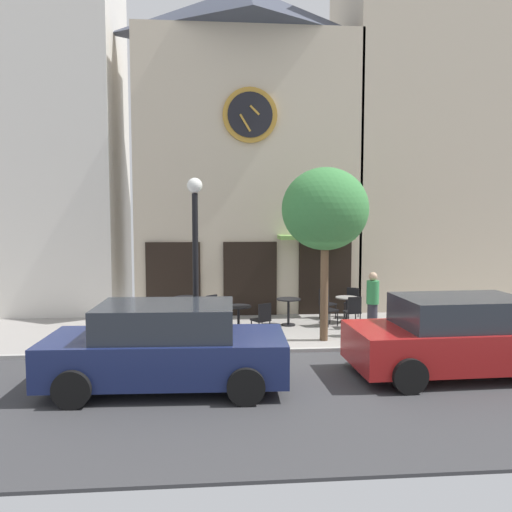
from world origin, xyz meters
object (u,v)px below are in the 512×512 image
(street_tree, at_px, (325,210))
(cafe_table_leftmost, at_px, (186,305))
(street_lamp, at_px, (195,262))
(cafe_chair_mid_row, at_px, (326,301))
(cafe_chair_right_end, at_px, (353,310))
(parked_car_red, at_px, (460,337))
(cafe_table_center_left, at_px, (238,314))
(cafe_table_rightmost, at_px, (347,305))
(pedestrian_green, at_px, (373,303))
(parked_car_navy, at_px, (166,347))
(cafe_chair_facing_street, at_px, (352,300))
(cafe_chair_near_tree, at_px, (209,308))
(cafe_table_near_curb, at_px, (288,307))
(cafe_chair_facing_wall, at_px, (327,307))
(cafe_chair_outer, at_px, (262,317))

(street_tree, relative_size, cafe_table_leftmost, 5.63)
(street_lamp, height_order, cafe_chair_mid_row, street_lamp)
(street_tree, xyz_separation_m, cafe_chair_mid_row, (0.65, 2.64, -2.73))
(cafe_chair_right_end, bearing_deg, parked_car_red, -76.53)
(cafe_table_center_left, bearing_deg, cafe_chair_right_end, 3.12)
(cafe_table_rightmost, height_order, pedestrian_green, pedestrian_green)
(street_lamp, relative_size, parked_car_navy, 0.92)
(street_lamp, relative_size, cafe_chair_facing_street, 4.45)
(cafe_chair_right_end, bearing_deg, cafe_chair_mid_row, 106.91)
(cafe_chair_near_tree, bearing_deg, cafe_table_rightmost, 2.25)
(parked_car_navy, bearing_deg, pedestrian_green, 35.24)
(cafe_table_center_left, height_order, cafe_chair_near_tree, cafe_chair_near_tree)
(street_tree, relative_size, parked_car_red, 0.99)
(cafe_chair_near_tree, xyz_separation_m, cafe_chair_mid_row, (3.52, 0.80, 0.00))
(parked_car_navy, bearing_deg, cafe_chair_near_tree, 81.55)
(cafe_table_near_curb, distance_m, cafe_table_rightmost, 1.77)
(cafe_chair_near_tree, xyz_separation_m, cafe_chair_right_end, (3.96, -0.65, 0.00))
(parked_car_navy, bearing_deg, cafe_chair_facing_street, 49.17)
(street_tree, relative_size, cafe_chair_facing_street, 4.78)
(cafe_table_leftmost, xyz_separation_m, parked_car_navy, (-0.07, -5.52, 0.23))
(street_lamp, xyz_separation_m, cafe_chair_mid_row, (3.82, 2.98, -1.51))
(street_tree, bearing_deg, cafe_table_near_curb, 109.71)
(street_lamp, distance_m, cafe_table_leftmost, 3.09)
(pedestrian_green, bearing_deg, cafe_table_rightmost, 97.53)
(cafe_table_leftmost, xyz_separation_m, parked_car_red, (5.61, -5.24, 0.23))
(street_lamp, xyz_separation_m, cafe_table_center_left, (1.08, 1.37, -1.53))
(cafe_chair_facing_wall, bearing_deg, cafe_table_near_curb, 170.76)
(street_tree, relative_size, parked_car_navy, 0.99)
(cafe_table_leftmost, distance_m, cafe_chair_facing_wall, 4.05)
(cafe_table_near_curb, distance_m, pedestrian_green, 2.47)
(cafe_table_leftmost, xyz_separation_m, pedestrian_green, (4.89, -2.02, 0.33))
(cafe_table_rightmost, relative_size, parked_car_navy, 0.17)
(cafe_table_near_curb, bearing_deg, cafe_table_leftmost, 168.91)
(cafe_chair_facing_street, bearing_deg, cafe_chair_near_tree, -168.69)
(cafe_chair_mid_row, bearing_deg, parked_car_navy, -126.21)
(cafe_table_center_left, distance_m, cafe_chair_mid_row, 3.18)
(cafe_chair_outer, relative_size, cafe_chair_right_end, 1.00)
(street_tree, xyz_separation_m, cafe_table_rightmost, (1.12, 2.00, -2.76))
(cafe_chair_near_tree, height_order, cafe_chair_outer, same)
(street_lamp, relative_size, cafe_chair_near_tree, 4.45)
(street_lamp, distance_m, cafe_chair_outer, 2.36)
(cafe_chair_facing_street, height_order, parked_car_red, parked_car_red)
(cafe_table_near_curb, bearing_deg, cafe_table_rightmost, 7.71)
(cafe_chair_near_tree, bearing_deg, cafe_chair_facing_wall, -4.41)
(cafe_table_center_left, bearing_deg, street_tree, -26.04)
(cafe_chair_facing_street, bearing_deg, parked_car_red, -84.02)
(cafe_chair_facing_wall, bearing_deg, street_tree, -105.40)
(cafe_chair_outer, bearing_deg, cafe_chair_near_tree, 132.94)
(cafe_table_leftmost, height_order, cafe_chair_right_end, cafe_chair_right_end)
(cafe_table_rightmost, relative_size, cafe_chair_near_tree, 0.83)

